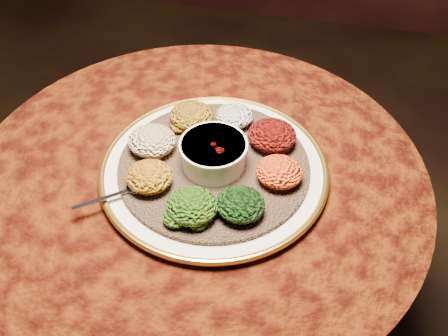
# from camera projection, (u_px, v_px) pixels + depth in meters

# --- Properties ---
(table) EXTENTS (0.96, 0.96, 0.73)m
(table) POSITION_uv_depth(u_px,v_px,m) (200.00, 223.00, 1.17)
(table) COLOR black
(table) RESTS_ON ground
(platter) EXTENTS (0.49, 0.49, 0.02)m
(platter) POSITION_uv_depth(u_px,v_px,m) (214.00, 169.00, 1.02)
(platter) COLOR beige
(platter) RESTS_ON table
(injera) EXTENTS (0.42, 0.42, 0.01)m
(injera) POSITION_uv_depth(u_px,v_px,m) (214.00, 166.00, 1.02)
(injera) COLOR brown
(injera) RESTS_ON platter
(stew_bowl) EXTENTS (0.14, 0.14, 0.06)m
(stew_bowl) POSITION_uv_depth(u_px,v_px,m) (214.00, 152.00, 0.99)
(stew_bowl) COLOR white
(stew_bowl) RESTS_ON injera
(spoon) EXTENTS (0.12, 0.09, 0.01)m
(spoon) POSITION_uv_depth(u_px,v_px,m) (130.00, 190.00, 0.96)
(spoon) COLOR silver
(spoon) RESTS_ON injera
(portion_ayib) EXTENTS (0.08, 0.08, 0.04)m
(portion_ayib) POSITION_uv_depth(u_px,v_px,m) (234.00, 116.00, 1.09)
(portion_ayib) COLOR beige
(portion_ayib) RESTS_ON injera
(portion_kitfo) EXTENTS (0.10, 0.10, 0.05)m
(portion_kitfo) POSITION_uv_depth(u_px,v_px,m) (272.00, 135.00, 1.04)
(portion_kitfo) COLOR black
(portion_kitfo) RESTS_ON injera
(portion_tikil) EXTENTS (0.09, 0.09, 0.04)m
(portion_tikil) POSITION_uv_depth(u_px,v_px,m) (279.00, 172.00, 0.97)
(portion_tikil) COLOR #A8770E
(portion_tikil) RESTS_ON injera
(portion_gomen) EXTENTS (0.09, 0.09, 0.04)m
(portion_gomen) POSITION_uv_depth(u_px,v_px,m) (240.00, 204.00, 0.91)
(portion_gomen) COLOR black
(portion_gomen) RESTS_ON injera
(portion_mixveg) EXTENTS (0.10, 0.09, 0.05)m
(portion_mixveg) POSITION_uv_depth(u_px,v_px,m) (192.00, 206.00, 0.91)
(portion_mixveg) COLOR #953C09
(portion_mixveg) RESTS_ON injera
(portion_kik) EXTENTS (0.09, 0.09, 0.04)m
(portion_kik) POSITION_uv_depth(u_px,v_px,m) (149.00, 177.00, 0.96)
(portion_kik) COLOR #AD760F
(portion_kik) RESTS_ON injera
(portion_timatim) EXTENTS (0.10, 0.09, 0.05)m
(portion_timatim) POSITION_uv_depth(u_px,v_px,m) (152.00, 141.00, 1.03)
(portion_timatim) COLOR maroon
(portion_timatim) RESTS_ON injera
(portion_shiro) EXTENTS (0.10, 0.09, 0.05)m
(portion_shiro) POSITION_uv_depth(u_px,v_px,m) (191.00, 116.00, 1.08)
(portion_shiro) COLOR #856010
(portion_shiro) RESTS_ON injera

